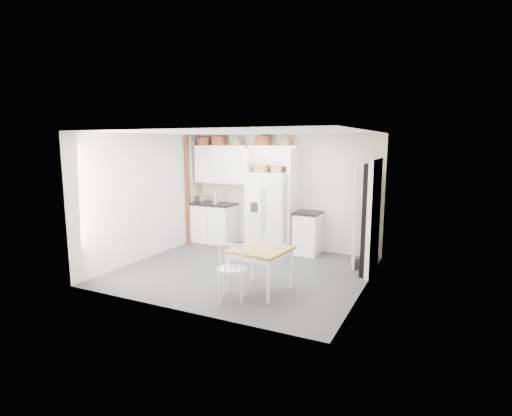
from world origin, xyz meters
The scene contains 29 objects.
floor centered at (0.00, 0.00, 0.00)m, with size 4.50×4.50×0.00m, color #373737.
ceiling centered at (0.00, 0.00, 2.60)m, with size 4.50×4.50×0.00m, color white.
wall_back centered at (0.00, 2.00, 1.30)m, with size 4.50×4.50×0.00m, color #BBB6AD.
wall_left centered at (-2.25, 0.00, 1.30)m, with size 4.00×4.00×0.00m, color #BBB6AD.
wall_right centered at (2.25, 0.00, 1.30)m, with size 4.00×4.00×0.00m, color #BBB6AD.
refrigerator centered at (-0.15, 1.62, 0.88)m, with size 0.91×0.74×1.77m, color silver.
base_cab_left centered at (-1.68, 1.70, 0.46)m, with size 1.00×0.63×0.93m, color white.
base_cab_right centered at (0.71, 1.70, 0.45)m, with size 0.51×0.61×0.89m, color white.
dining_table centered at (0.74, -0.78, 0.36)m, with size 0.86×0.86×0.72m, color brown.
windsor_chair centered at (0.51, -1.29, 0.48)m, with size 0.47×0.43×0.97m, color white.
counter_left centered at (-1.68, 1.70, 0.95)m, with size 1.04×0.67×0.04m, color black.
counter_right centered at (0.71, 1.70, 0.91)m, with size 0.55×0.65×0.04m, color black.
toaster centered at (-2.04, 1.67, 1.05)m, with size 0.23×0.13×0.16m, color silver.
cookbook_red centered at (-1.59, 1.62, 1.09)m, with size 0.03×0.16×0.24m, color #A32C10.
cookbook_cream centered at (-1.56, 1.62, 1.10)m, with size 0.04×0.18×0.27m, color beige.
basket_upper_a centered at (-2.03, 1.83, 2.44)m, with size 0.33×0.33×0.19m, color brown.
basket_upper_b centered at (-1.60, 1.83, 2.45)m, with size 0.35×0.35×0.21m, color brown.
basket_upper_c centered at (-1.11, 1.83, 2.42)m, with size 0.25×0.25×0.14m, color brown.
basket_bridge_a centered at (-0.44, 1.83, 2.45)m, with size 0.37×0.37×0.21m, color brown.
basket_bridge_b centered at (0.12, 1.83, 2.42)m, with size 0.24×0.24×0.14m, color brown.
basket_fridge_a centered at (-0.34, 1.52, 1.85)m, with size 0.32×0.32×0.17m, color brown.
basket_fridge_b centered at (0.03, 1.52, 1.84)m, with size 0.25×0.25×0.13m, color brown.
upper_cabinet centered at (-1.50, 1.83, 1.90)m, with size 1.40×0.34×0.90m, color white.
bridge_cabinet centered at (-0.15, 1.83, 2.12)m, with size 1.12×0.34×0.45m, color white.
fridge_panel_left centered at (-0.66, 1.70, 1.15)m, with size 0.08×0.60×2.30m, color white.
fridge_panel_right centered at (0.36, 1.70, 1.15)m, with size 0.08×0.60×2.30m, color white.
trim_post centered at (-2.20, 1.35, 1.30)m, with size 0.09×0.09×2.60m, color #442118.
doorway_void centered at (2.16, 1.00, 1.02)m, with size 0.18×0.85×2.05m, color black.
door_slab centered at (1.80, 1.33, 1.02)m, with size 0.80×0.04×2.05m, color white.
Camera 1 is at (3.42, -6.45, 2.41)m, focal length 28.00 mm.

